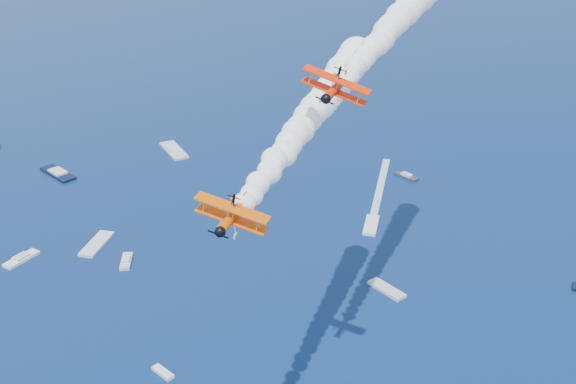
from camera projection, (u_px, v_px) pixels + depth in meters
biplane_lead at (335, 89)px, 93.01m from camera, size 12.57×13.20×8.28m
biplane_trail at (233, 216)px, 79.78m from camera, size 11.82×12.32×7.35m
smoke_trail_lead at (394, 25)px, 114.92m from camera, size 57.91×56.54×10.24m
smoke_trail_trail at (311, 115)px, 102.16m from camera, size 57.95×57.53×10.24m
spectator_boats at (44, 244)px, 174.82m from camera, size 203.33×169.69×0.70m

